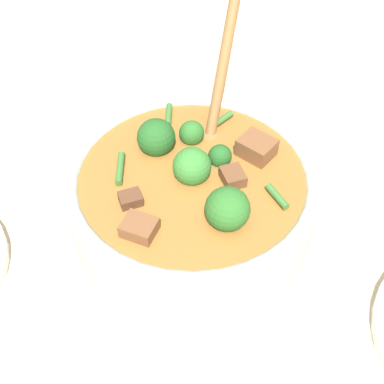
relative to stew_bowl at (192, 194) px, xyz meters
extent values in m
plane|color=#C6B293|center=(0.00, 0.00, -0.05)|extent=(4.00, 4.00, 0.00)
cylinder|color=#B2C6BC|center=(0.00, 0.00, -0.01)|extent=(0.26, 0.26, 0.08)
torus|color=#B2C6BC|center=(0.00, 0.00, 0.03)|extent=(0.26, 0.26, 0.02)
cylinder|color=#9E662D|center=(0.00, 0.00, 0.01)|extent=(0.24, 0.24, 0.05)
sphere|color=#2D6B28|center=(0.04, 0.05, 0.05)|extent=(0.04, 0.04, 0.04)
cylinder|color=#6B9956|center=(0.04, 0.05, 0.01)|extent=(0.02, 0.02, 0.02)
sphere|color=#2D6B28|center=(-0.05, -0.02, 0.04)|extent=(0.03, 0.03, 0.03)
cylinder|color=#6B9956|center=(-0.05, -0.02, 0.02)|extent=(0.01, 0.01, 0.01)
sphere|color=#387F33|center=(0.00, 0.00, 0.04)|extent=(0.04, 0.04, 0.04)
cylinder|color=#6B9956|center=(0.00, 0.00, 0.01)|extent=(0.01, 0.01, 0.02)
sphere|color=#235B23|center=(-0.03, -0.05, 0.04)|extent=(0.04, 0.04, 0.04)
cylinder|color=#6B9956|center=(-0.03, -0.05, 0.01)|extent=(0.01, 0.01, 0.02)
sphere|color=#235B23|center=(-0.03, 0.02, 0.04)|extent=(0.03, 0.03, 0.03)
cylinder|color=#6B9956|center=(-0.03, 0.02, 0.02)|extent=(0.01, 0.01, 0.01)
cube|color=brown|center=(0.09, -0.02, 0.03)|extent=(0.03, 0.03, 0.02)
cube|color=brown|center=(-0.01, 0.04, 0.03)|extent=(0.03, 0.03, 0.02)
cube|color=brown|center=(0.06, -0.04, 0.03)|extent=(0.03, 0.03, 0.02)
cube|color=brown|center=(-0.05, 0.05, 0.04)|extent=(0.04, 0.04, 0.03)
cylinder|color=#3D7533|center=(-0.07, -0.06, 0.04)|extent=(0.04, 0.02, 0.01)
cylinder|color=#3D7533|center=(0.02, -0.07, 0.04)|extent=(0.04, 0.02, 0.01)
cylinder|color=#3D7533|center=(0.00, 0.09, 0.04)|extent=(0.03, 0.03, 0.01)
cylinder|color=#3D7533|center=(-0.09, 0.00, 0.04)|extent=(0.03, 0.02, 0.01)
ellipsoid|color=olive|center=(-0.07, -0.01, 0.03)|extent=(0.04, 0.03, 0.01)
cylinder|color=olive|center=(-0.12, -0.01, 0.10)|extent=(0.11, 0.02, 0.16)
camera|label=1|loc=(0.32, 0.13, 0.38)|focal=45.00mm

